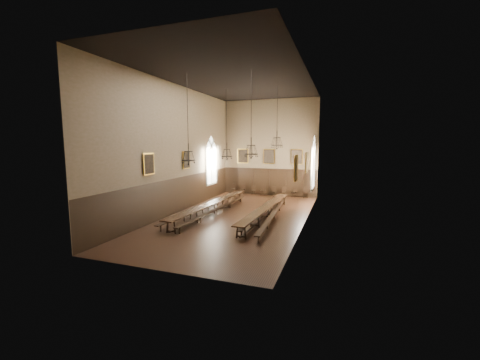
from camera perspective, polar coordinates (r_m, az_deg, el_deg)
The scene contains 34 objects.
floor at distance 20.04m, azimuth -0.51°, elevation -7.14°, with size 9.00×18.00×0.02m, color black.
ceiling at distance 19.85m, azimuth -0.54°, elevation 19.00°, with size 9.00×18.00×0.02m, color black.
wall_back at distance 28.07m, azimuth 5.73°, elevation 6.22°, with size 9.00×0.02×9.00m, color brown.
wall_front at distance 11.36m, azimuth -16.09°, elevation 4.68°, with size 9.00×0.02×9.00m, color brown.
wall_left at distance 21.37m, azimuth -12.04°, elevation 5.83°, with size 0.02×18.00×9.00m, color brown.
wall_right at distance 18.40m, azimuth 12.88°, elevation 5.62°, with size 0.02×18.00×9.00m, color brown.
wainscot_panelling at distance 19.77m, azimuth -0.51°, elevation -3.59°, with size 9.00×18.00×2.50m, color black, non-canonical shape.
table_left at distance 20.72m, azimuth -5.56°, elevation -5.48°, with size 1.22×10.70×0.83m.
table_right at distance 19.62m, azimuth 5.02°, elevation -6.26°, with size 1.05×10.13×0.79m.
bench_left_outer at distance 20.97m, azimuth -7.27°, elevation -5.71°, with size 0.93×10.11×0.46m.
bench_left_inner at distance 20.53m, azimuth -4.52°, elevation -5.95°, with size 0.67×10.15×0.46m.
bench_right_inner at distance 19.81m, azimuth 3.52°, elevation -6.50°, with size 0.89×9.26×0.42m.
bench_right_outer at distance 19.47m, azimuth 6.64°, elevation -6.68°, with size 0.92×10.42×0.47m.
chair_0 at distance 28.94m, azimuth -1.28°, elevation -2.06°, with size 0.46×0.46×1.01m.
chair_1 at distance 28.76m, azimuth 0.55°, elevation -2.15°, with size 0.45×0.45×0.96m.
chair_2 at distance 28.41m, azimuth 2.64°, elevation -2.31°, with size 0.50×0.50×0.90m.
chair_3 at distance 28.05m, azimuth 4.46°, elevation -2.40°, with size 0.43×0.43×0.96m.
chair_4 at distance 27.90m, azimuth 6.60°, elevation -2.55°, with size 0.42×0.42×0.86m.
chair_5 at distance 27.66m, azimuth 8.54°, elevation -2.66°, with size 0.44×0.44×0.87m.
chair_6 at distance 27.54m, azimuth 10.43°, elevation -2.74°, with size 0.48×0.48×0.87m.
chair_7 at distance 27.35m, azimuth 12.61°, elevation -2.81°, with size 0.50×0.50×0.96m.
chandelier_back_left at distance 22.63m, azimuth -2.57°, elevation 5.46°, with size 0.85×0.85×5.23m.
chandelier_back_right at distance 20.91m, azimuth 7.16°, elevation 7.51°, with size 0.82×0.82×4.36m.
chandelier_front_left at distance 17.95m, azimuth -9.96°, elevation 4.88°, with size 0.84×0.84×5.25m.
chandelier_front_right at distance 16.70m, azimuth 2.16°, elevation 6.24°, with size 0.77×0.77×4.82m.
portrait_back_0 at distance 28.69m, azimuth 0.58°, elevation 4.68°, with size 1.10×0.12×1.40m.
portrait_back_1 at distance 27.97m, azimuth 5.65°, elevation 4.58°, with size 1.10×0.12×1.40m.
portrait_back_2 at distance 27.48m, azimuth 10.94°, elevation 4.44°, with size 1.10×0.12×1.40m.
portrait_left_0 at distance 22.20m, azimuth -10.36°, elevation 3.84°, with size 0.12×1.00×1.30m.
portrait_left_1 at distance 18.43m, azimuth -17.27°, elevation 2.99°, with size 0.12×1.00×1.30m.
portrait_right_0 at distance 19.45m, azimuth 12.76°, elevation 3.33°, with size 0.12×1.00×1.30m.
portrait_right_1 at distance 14.99m, azimuth 10.81°, elevation 2.30°, with size 0.12×1.00×1.30m.
window_right at distance 23.93m, azimuth 14.09°, elevation 3.25°, with size 0.20×2.20×4.60m, color white, non-canonical shape.
window_left at distance 26.24m, azimuth -5.59°, elevation 3.76°, with size 0.20×2.20×4.60m, color white, non-canonical shape.
Camera 1 is at (6.55, -18.29, 4.93)m, focal length 22.00 mm.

